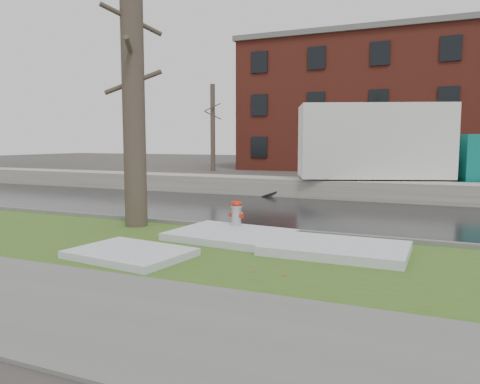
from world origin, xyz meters
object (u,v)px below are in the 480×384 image
at_px(tree, 133,85).
at_px(box_truck, 402,148).
at_px(worker, 325,154).
at_px(fire_hydrant, 237,215).

bearing_deg(tree, box_truck, 59.56).
bearing_deg(tree, worker, 72.07).
bearing_deg(worker, fire_hydrant, 97.45).
bearing_deg(worker, tree, 80.07).
height_order(tree, worker, tree).
distance_m(tree, worker, 9.59).
height_order(fire_hydrant, worker, worker).
relative_size(fire_hydrant, box_truck, 0.07).
xyz_separation_m(tree, box_truck, (5.82, 9.90, -1.73)).
xyz_separation_m(fire_hydrant, worker, (0.08, 8.69, 1.25)).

